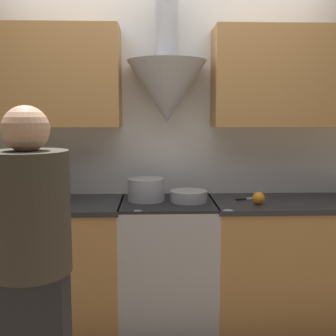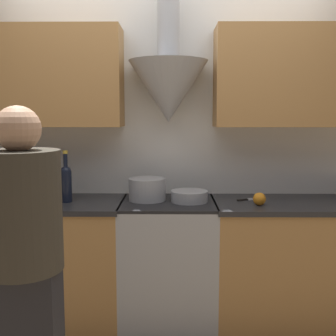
# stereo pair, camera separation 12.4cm
# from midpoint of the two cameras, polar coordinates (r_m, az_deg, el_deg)

# --- Properties ---
(wall_back) EXTENTS (8.40, 0.56, 2.60)m
(wall_back) POSITION_cam_midpoint_polar(r_m,az_deg,el_deg) (3.17, -1.28, 5.99)
(wall_back) COLOR white
(wall_back) RESTS_ON ground_plane
(counter_left) EXTENTS (1.18, 0.62, 0.93)m
(counter_left) POSITION_cam_midpoint_polar(r_m,az_deg,el_deg) (3.21, -18.08, -12.59)
(counter_left) COLOR #B27F47
(counter_left) RESTS_ON ground_plane
(counter_right) EXTENTS (1.20, 0.62, 0.93)m
(counter_right) POSITION_cam_midpoint_polar(r_m,az_deg,el_deg) (3.23, 15.69, -12.36)
(counter_right) COLOR #B27F47
(counter_right) RESTS_ON ground_plane
(stove_range) EXTENTS (0.66, 0.60, 0.93)m
(stove_range) POSITION_cam_midpoint_polar(r_m,az_deg,el_deg) (3.09, -1.24, -12.96)
(stove_range) COLOR #A8AAAF
(stove_range) RESTS_ON ground_plane
(wine_bottle_3) EXTENTS (0.08, 0.08, 0.35)m
(wine_bottle_3) POSITION_cam_midpoint_polar(r_m,az_deg,el_deg) (3.10, -22.24, -1.97)
(wine_bottle_3) COLOR black
(wine_bottle_3) RESTS_ON counter_left
(wine_bottle_4) EXTENTS (0.08, 0.08, 0.32)m
(wine_bottle_4) POSITION_cam_midpoint_polar(r_m,az_deg,el_deg) (3.07, -20.23, -2.19)
(wine_bottle_4) COLOR black
(wine_bottle_4) RESTS_ON counter_left
(wine_bottle_5) EXTENTS (0.08, 0.08, 0.33)m
(wine_bottle_5) POSITION_cam_midpoint_polar(r_m,az_deg,el_deg) (3.06, -18.51, -2.14)
(wine_bottle_5) COLOR black
(wine_bottle_5) RESTS_ON counter_left
(wine_bottle_6) EXTENTS (0.07, 0.07, 0.34)m
(wine_bottle_6) POSITION_cam_midpoint_polar(r_m,az_deg,el_deg) (3.01, -16.93, -1.91)
(wine_bottle_6) COLOR black
(wine_bottle_6) RESTS_ON counter_left
(wine_bottle_7) EXTENTS (0.08, 0.08, 0.36)m
(wine_bottle_7) POSITION_cam_midpoint_polar(r_m,az_deg,el_deg) (2.99, -15.00, -1.89)
(wine_bottle_7) COLOR black
(wine_bottle_7) RESTS_ON counter_left
(stock_pot) EXTENTS (0.26, 0.26, 0.16)m
(stock_pot) POSITION_cam_midpoint_polar(r_m,az_deg,el_deg) (2.99, -4.15, -2.92)
(stock_pot) COLOR #A8AAAF
(stock_pot) RESTS_ON stove_range
(mixing_bowl) EXTENTS (0.26, 0.26, 0.08)m
(mixing_bowl) POSITION_cam_midpoint_polar(r_m,az_deg,el_deg) (2.95, 1.64, -3.83)
(mixing_bowl) COLOR #A8AAAF
(mixing_bowl) RESTS_ON stove_range
(orange_fruit) EXTENTS (0.09, 0.09, 0.09)m
(orange_fruit) POSITION_cam_midpoint_polar(r_m,az_deg,el_deg) (2.91, 10.99, -4.03)
(orange_fruit) COLOR orange
(orange_fruit) RESTS_ON counter_right
(chefs_knife) EXTENTS (0.21, 0.11, 0.01)m
(chefs_knife) POSITION_cam_midpoint_polar(r_m,az_deg,el_deg) (3.09, 9.78, -4.10)
(chefs_knife) COLOR silver
(chefs_knife) RESTS_ON counter_right
(person_foreground_left) EXTENTS (0.35, 0.35, 1.58)m
(person_foreground_left) POSITION_cam_midpoint_polar(r_m,az_deg,el_deg) (2.02, -19.72, -12.59)
(person_foreground_left) COLOR #28282D
(person_foreground_left) RESTS_ON ground_plane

